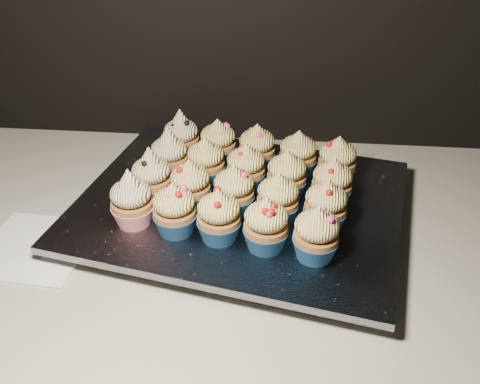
% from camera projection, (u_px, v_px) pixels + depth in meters
% --- Properties ---
extents(worktop, '(2.44, 0.64, 0.04)m').
position_uv_depth(worktop, '(136.00, 233.00, 0.87)').
color(worktop, beige).
rests_on(worktop, cabinet).
extents(napkin, '(0.16, 0.16, 0.00)m').
position_uv_depth(napkin, '(35.00, 248.00, 0.80)').
color(napkin, white).
rests_on(napkin, worktop).
extents(baking_tray, '(0.52, 0.44, 0.02)m').
position_uv_depth(baking_tray, '(240.00, 212.00, 0.86)').
color(baking_tray, black).
rests_on(baking_tray, worktop).
extents(foil_lining, '(0.57, 0.48, 0.01)m').
position_uv_depth(foil_lining, '(240.00, 203.00, 0.85)').
color(foil_lining, silver).
rests_on(foil_lining, baking_tray).
extents(cupcake_0, '(0.06, 0.06, 0.10)m').
position_uv_depth(cupcake_0, '(132.00, 201.00, 0.78)').
color(cupcake_0, red).
rests_on(cupcake_0, foil_lining).
extents(cupcake_1, '(0.06, 0.06, 0.08)m').
position_uv_depth(cupcake_1, '(174.00, 210.00, 0.76)').
color(cupcake_1, '#1B4E82').
rests_on(cupcake_1, foil_lining).
extents(cupcake_2, '(0.06, 0.06, 0.08)m').
position_uv_depth(cupcake_2, '(219.00, 217.00, 0.75)').
color(cupcake_2, '#1B4E82').
rests_on(cupcake_2, foil_lining).
extents(cupcake_3, '(0.06, 0.06, 0.08)m').
position_uv_depth(cupcake_3, '(266.00, 225.00, 0.73)').
color(cupcake_3, '#1B4E82').
rests_on(cupcake_3, foil_lining).
extents(cupcake_4, '(0.06, 0.06, 0.08)m').
position_uv_depth(cupcake_4, '(316.00, 235.00, 0.72)').
color(cupcake_4, '#1B4E82').
rests_on(cupcake_4, foil_lining).
extents(cupcake_5, '(0.06, 0.06, 0.10)m').
position_uv_depth(cupcake_5, '(152.00, 177.00, 0.83)').
color(cupcake_5, red).
rests_on(cupcake_5, foil_lining).
extents(cupcake_6, '(0.06, 0.06, 0.08)m').
position_uv_depth(cupcake_6, '(190.00, 186.00, 0.82)').
color(cupcake_6, '#1B4E82').
rests_on(cupcake_6, foil_lining).
extents(cupcake_7, '(0.06, 0.06, 0.08)m').
position_uv_depth(cupcake_7, '(234.00, 191.00, 0.80)').
color(cupcake_7, '#1B4E82').
rests_on(cupcake_7, foil_lining).
extents(cupcake_8, '(0.06, 0.06, 0.08)m').
position_uv_depth(cupcake_8, '(278.00, 199.00, 0.79)').
color(cupcake_8, '#1B4E82').
rests_on(cupcake_8, foil_lining).
extents(cupcake_9, '(0.06, 0.06, 0.08)m').
position_uv_depth(cupcake_9, '(326.00, 206.00, 0.77)').
color(cupcake_9, '#1B4E82').
rests_on(cupcake_9, foil_lining).
extents(cupcake_10, '(0.06, 0.06, 0.10)m').
position_uv_depth(cupcake_10, '(170.00, 156.00, 0.89)').
color(cupcake_10, red).
rests_on(cupcake_10, foil_lining).
extents(cupcake_11, '(0.06, 0.06, 0.08)m').
position_uv_depth(cupcake_11, '(206.00, 162.00, 0.87)').
color(cupcake_11, '#1B4E82').
rests_on(cupcake_11, foil_lining).
extents(cupcake_12, '(0.06, 0.06, 0.08)m').
position_uv_depth(cupcake_12, '(246.00, 169.00, 0.86)').
color(cupcake_12, '#1B4E82').
rests_on(cupcake_12, foil_lining).
extents(cupcake_13, '(0.06, 0.06, 0.08)m').
position_uv_depth(cupcake_13, '(287.00, 176.00, 0.84)').
color(cupcake_13, '#1B4E82').
rests_on(cupcake_13, foil_lining).
extents(cupcake_14, '(0.06, 0.06, 0.08)m').
position_uv_depth(cupcake_14, '(332.00, 184.00, 0.82)').
color(cupcake_14, '#1B4E82').
rests_on(cupcake_14, foil_lining).
extents(cupcake_15, '(0.06, 0.06, 0.10)m').
position_uv_depth(cupcake_15, '(181.00, 137.00, 0.94)').
color(cupcake_15, red).
rests_on(cupcake_15, foil_lining).
extents(cupcake_16, '(0.06, 0.06, 0.08)m').
position_uv_depth(cupcake_16, '(218.00, 143.00, 0.93)').
color(cupcake_16, '#1B4E82').
rests_on(cupcake_16, foil_lining).
extents(cupcake_17, '(0.06, 0.06, 0.08)m').
position_uv_depth(cupcake_17, '(257.00, 149.00, 0.91)').
color(cupcake_17, '#1B4E82').
rests_on(cupcake_17, foil_lining).
extents(cupcake_18, '(0.06, 0.06, 0.08)m').
position_uv_depth(cupcake_18, '(298.00, 155.00, 0.89)').
color(cupcake_18, '#1B4E82').
rests_on(cupcake_18, foil_lining).
extents(cupcake_19, '(0.06, 0.06, 0.08)m').
position_uv_depth(cupcake_19, '(337.00, 161.00, 0.88)').
color(cupcake_19, '#1B4E82').
rests_on(cupcake_19, foil_lining).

